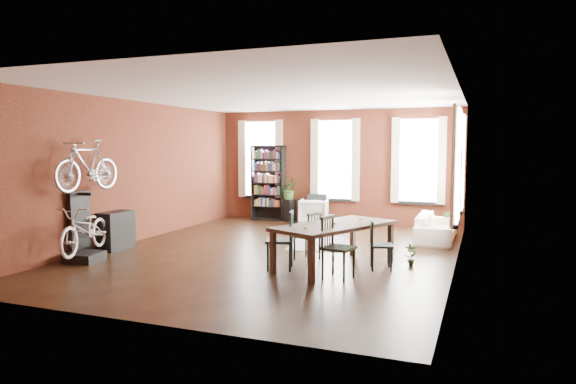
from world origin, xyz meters
The scene contains 19 objects.
room centered at (0.25, 0.62, 2.14)m, with size 9.00×9.04×3.22m.
dining_table centered at (1.49, -0.89, 0.40)m, with size 1.06×2.33×0.79m, color #443429.
dining_chair_a centered at (0.61, -1.31, 0.51)m, with size 0.47×0.47×1.03m, color #1B393D.
dining_chair_b centered at (0.81, -0.41, 0.46)m, with size 0.42×0.42×0.92m, color black.
dining_chair_c centered at (1.75, -1.56, 0.51)m, with size 0.47×0.47×1.02m, color black.
dining_chair_d centered at (2.29, -0.69, 0.43)m, with size 0.40×0.40×0.86m, color #1A383A.
bookshelf centered at (-2.00, 4.30, 1.10)m, with size 1.00×0.32×2.20m, color black.
white_armchair centered at (-0.46, 3.90, 0.39)m, with size 0.76×0.71×0.78m, color silver.
cream_sofa centered at (2.95, 2.60, 0.41)m, with size 2.08×0.61×0.81m, color beige.
striped_rug centered at (0.50, 1.20, 0.01)m, with size 1.12×1.78×0.01m, color black.
bike_trainer centered at (-3.06, -2.07, 0.09)m, with size 0.59×0.59×0.17m, color black.
bike_wall_rack centered at (-3.40, -1.80, 0.65)m, with size 0.16×0.60×1.30m, color black.
console_table centered at (-3.28, -0.90, 0.40)m, with size 0.40×0.80×0.80m, color black.
plant_stand centered at (-1.35, 4.30, 0.32)m, with size 0.32×0.32×0.63m, color black.
plant_by_sofa centered at (3.08, 3.54, 0.13)m, with size 0.32×0.58×0.26m, color #285522.
plant_small centered at (2.74, -0.25, 0.07)m, with size 0.22×0.41×0.15m, color #2F5823.
bicycle_floor centered at (-3.02, -2.06, 1.03)m, with size 0.60×0.90×1.72m, color beige.
bicycle_hung centered at (-3.15, -1.80, 2.13)m, with size 0.47×1.00×1.66m, color #A5A8AD.
plant_on_stand centered at (-1.34, 4.29, 0.87)m, with size 0.56×0.62×0.48m, color #305622.
Camera 1 is at (3.93, -9.59, 2.15)m, focal length 32.00 mm.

